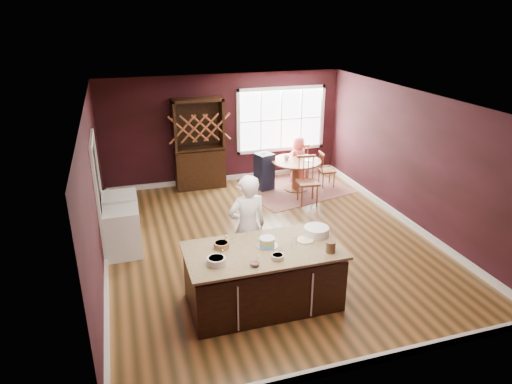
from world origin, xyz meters
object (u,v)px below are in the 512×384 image
high_chair (264,171)px  dining_table (296,169)px  washer (123,233)px  dryer (122,217)px  chair_east (327,169)px  seated_woman (298,160)px  kitchen_island (263,278)px  baker (247,227)px  toddler (262,157)px  layer_cake (267,242)px  chair_south (308,180)px  hutch (199,144)px  chair_north (299,161)px

high_chair → dining_table: bearing=-37.9°
washer → dryer: (0.00, 0.64, 0.02)m
chair_east → seated_woman: size_ratio=0.75×
kitchen_island → dining_table: 4.73m
dryer → dining_table: bearing=18.9°
baker → high_chair: bearing=-116.5°
high_chair → chair_east: bearing=-27.3°
toddler → washer: toddler is taller
chair_east → washer: bearing=116.8°
layer_cake → high_chair: 4.63m
chair_south → dryer: size_ratio=1.20×
hutch → washer: 3.59m
hutch → washer: size_ratio=2.51×
seated_woman → kitchen_island: bearing=35.9°
seated_woman → toddler: (-0.99, -0.13, 0.21)m
chair_north → seated_woman: size_ratio=0.80×
chair_east → baker: bearing=142.4°
dining_table → chair_north: 0.84m
dining_table → chair_south: bearing=-93.8°
baker → layer_cake: bearing=92.3°
baker → layer_cake: baker is taller
chair_east → dryer: 5.15m
washer → dryer: 0.64m
chair_east → high_chair: 1.57m
baker → washer: 2.38m
baker → washer: bearing=-39.0°
layer_cake → dryer: size_ratio=0.35×
high_chair → dryer: bearing=-170.6°
washer → chair_south: bearing=16.4°
kitchen_island → dining_table: (2.20, 4.19, 0.10)m
hutch → high_chair: bearing=-22.6°
high_chair → toddler: size_ratio=3.63×
dryer → chair_north: bearing=25.5°
hutch → dryer: (-1.95, -2.30, -0.64)m
dining_table → seated_woman: (0.24, 0.48, 0.06)m
dining_table → seated_woman: bearing=63.3°
baker → dryer: size_ratio=1.94×
baker → chair_east: (3.03, 3.38, -0.44)m
toddler → dryer: toddler is taller
baker → hutch: 4.27m
baker → hutch: size_ratio=0.81×
baker → chair_east: 4.56m
layer_cake → chair_south: bearing=57.7°
chair_east → chair_north: 0.86m
baker → chair_north: bearing=-126.6°
high_chair → dryer: 3.81m
washer → dryer: bearing=90.0°
chair_east → dining_table: bearing=93.9°
toddler → hutch: (-1.43, 0.53, 0.29)m
chair_south → washer: 4.25m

